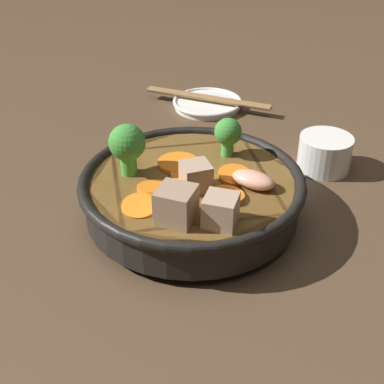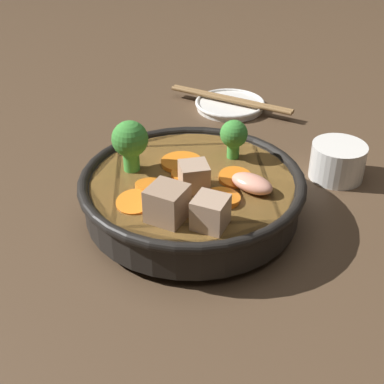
# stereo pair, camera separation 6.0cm
# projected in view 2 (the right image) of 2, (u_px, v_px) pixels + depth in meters

# --- Properties ---
(ground_plane) EXTENTS (3.00, 3.00, 0.00)m
(ground_plane) POSITION_uv_depth(u_px,v_px,m) (192.00, 217.00, 0.62)
(ground_plane) COLOR #4C3826
(stirfry_bowl) EXTENTS (0.25, 0.25, 0.11)m
(stirfry_bowl) POSITION_uv_depth(u_px,v_px,m) (191.00, 190.00, 0.60)
(stirfry_bowl) COLOR black
(stirfry_bowl) RESTS_ON ground_plane
(side_saucer) EXTENTS (0.11, 0.11, 0.01)m
(side_saucer) POSITION_uv_depth(u_px,v_px,m) (230.00, 105.00, 0.87)
(side_saucer) COLOR white
(side_saucer) RESTS_ON ground_plane
(tea_cup) EXTENTS (0.07, 0.07, 0.05)m
(tea_cup) POSITION_uv_depth(u_px,v_px,m) (338.00, 161.00, 0.68)
(tea_cup) COLOR white
(tea_cup) RESTS_ON ground_plane
(chopsticks_pair) EXTENTS (0.21, 0.05, 0.01)m
(chopsticks_pair) POSITION_uv_depth(u_px,v_px,m) (230.00, 99.00, 0.87)
(chopsticks_pair) COLOR olive
(chopsticks_pair) RESTS_ON side_saucer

